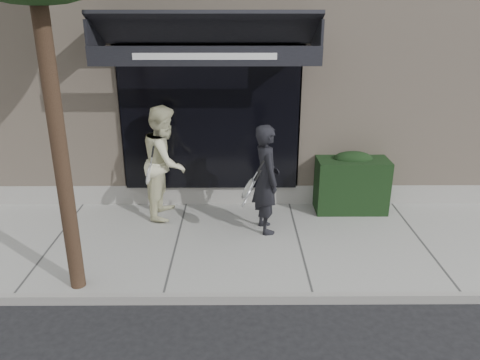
{
  "coord_description": "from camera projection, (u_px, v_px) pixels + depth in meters",
  "views": [
    {
      "loc": [
        -1.01,
        -6.84,
        3.73
      ],
      "look_at": [
        -0.96,
        0.6,
        0.95
      ],
      "focal_mm": 35.0,
      "sensor_mm": 36.0,
      "label": 1
    }
  ],
  "objects": [
    {
      "name": "pedestrian_back",
      "position": [
        165.0,
        162.0,
        8.3
      ],
      "size": [
        0.83,
        1.03,
        2.02
      ],
      "color": "beige",
      "rests_on": "sidewalk"
    },
    {
      "name": "building_facade",
      "position": [
        278.0,
        49.0,
        11.4
      ],
      "size": [
        14.3,
        8.04,
        5.64
      ],
      "color": "tan",
      "rests_on": "ground"
    },
    {
      "name": "curb",
      "position": [
        313.0,
        298.0,
        6.24
      ],
      "size": [
        20.0,
        0.1,
        0.14
      ],
      "primitive_type": "cube",
      "color": "gray",
      "rests_on": "ground"
    },
    {
      "name": "ground",
      "position": [
        298.0,
        247.0,
        7.72
      ],
      "size": [
        80.0,
        80.0,
        0.0
      ],
      "primitive_type": "plane",
      "color": "black",
      "rests_on": "ground"
    },
    {
      "name": "sidewalk",
      "position": [
        299.0,
        243.0,
        7.7
      ],
      "size": [
        20.0,
        3.0,
        0.12
      ],
      "primitive_type": "cube",
      "color": "gray",
      "rests_on": "ground"
    },
    {
      "name": "hedge",
      "position": [
        351.0,
        182.0,
        8.66
      ],
      "size": [
        1.3,
        0.7,
        1.14
      ],
      "color": "black",
      "rests_on": "sidewalk"
    },
    {
      "name": "pedestrian_front",
      "position": [
        266.0,
        179.0,
        7.72
      ],
      "size": [
        0.73,
        0.91,
        1.85
      ],
      "color": "black",
      "rests_on": "sidewalk"
    }
  ]
}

